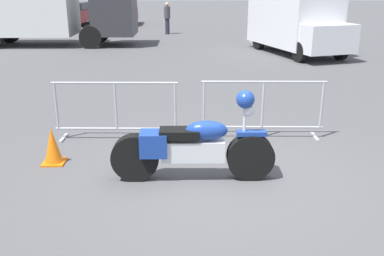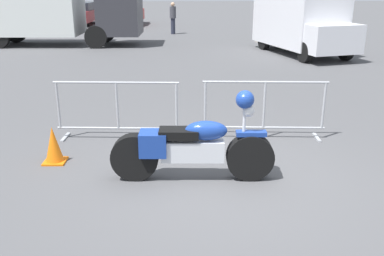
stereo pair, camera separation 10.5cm
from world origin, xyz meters
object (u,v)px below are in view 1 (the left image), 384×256
object	(u,v)px
parked_car_silver	(27,14)
parked_car_red	(121,14)
pedestrian	(167,17)
motorcycle	(193,147)
crowd_barrier_far	(263,109)
box_truck	(37,8)
parked_car_maroon	(75,13)
delivery_van	(296,22)
crowd_barrier_near	(116,110)
traffic_cone	(53,146)

from	to	relation	value
parked_car_silver	parked_car_red	world-z (taller)	parked_car_red
pedestrian	motorcycle	bearing A→B (deg)	159.37
crowd_barrier_far	box_truck	bearing A→B (deg)	122.08
parked_car_maroon	pedestrian	size ratio (longest dim) A/B	2.56
crowd_barrier_far	pedestrian	xyz separation A→B (m)	(-2.10, 16.60, 0.37)
delivery_van	pedestrian	distance (m)	8.63
parked_car_red	crowd_barrier_near	bearing A→B (deg)	-171.33
parked_car_red	pedestrian	world-z (taller)	pedestrian
motorcycle	pedestrian	distance (m)	18.35
traffic_cone	delivery_van	bearing A→B (deg)	58.48
motorcycle	crowd_barrier_near	bearing A→B (deg)	128.48
crowd_barrier_near	parked_car_silver	size ratio (longest dim) A/B	0.53
parked_car_maroon	crowd_barrier_near	bearing A→B (deg)	-163.74
motorcycle	delivery_van	world-z (taller)	delivery_van
parked_car_maroon	parked_car_red	xyz separation A→B (m)	(3.10, -0.44, 0.01)
delivery_van	box_truck	bearing A→B (deg)	-119.50
box_truck	traffic_cone	world-z (taller)	box_truck
parked_car_maroon	parked_car_red	bearing A→B (deg)	-96.28
crowd_barrier_far	parked_car_silver	size ratio (longest dim) A/B	0.53
crowd_barrier_far	box_truck	distance (m)	14.60
pedestrian	parked_car_silver	bearing A→B (deg)	37.18
box_truck	parked_car_red	size ratio (longest dim) A/B	1.77
box_truck	delivery_van	size ratio (longest dim) A/B	1.45
traffic_cone	crowd_barrier_near	bearing A→B (deg)	51.39
parked_car_silver	traffic_cone	world-z (taller)	parked_car_silver
parked_car_maroon	pedestrian	bearing A→B (deg)	-129.99
motorcycle	crowd_barrier_far	world-z (taller)	motorcycle
delivery_van	traffic_cone	bearing A→B (deg)	-47.58
parked_car_silver	box_truck	bearing A→B (deg)	-156.93
crowd_barrier_far	traffic_cone	xyz separation A→B (m)	(-3.51, -1.08, -0.27)
pedestrian	crowd_barrier_near	bearing A→B (deg)	155.05
pedestrian	crowd_barrier_far	bearing A→B (deg)	164.16
motorcycle	parked_car_silver	bearing A→B (deg)	114.13
parked_car_red	box_truck	bearing A→B (deg)	167.21
delivery_van	pedestrian	world-z (taller)	delivery_van
crowd_barrier_near	pedestrian	distance (m)	16.62
parked_car_maroon	delivery_van	bearing A→B (deg)	-135.52
box_truck	parked_car_red	bearing A→B (deg)	76.28
crowd_barrier_far	traffic_cone	bearing A→B (deg)	-162.93
delivery_van	parked_car_silver	xyz separation A→B (m)	(-14.60, 12.23, -0.53)
motorcycle	parked_car_red	bearing A→B (deg)	100.47
parked_car_maroon	traffic_cone	distance (m)	23.80
parked_car_silver	parked_car_red	bearing A→B (deg)	-89.99
motorcycle	delivery_van	size ratio (longest dim) A/B	0.44
parked_car_red	pedestrian	distance (m)	6.07
parked_car_maroon	parked_car_red	world-z (taller)	parked_car_red
crowd_barrier_near	traffic_cone	size ratio (longest dim) A/B	3.79
delivery_van	traffic_cone	distance (m)	12.73
crowd_barrier_near	parked_car_red	size ratio (longest dim) A/B	0.51
motorcycle	traffic_cone	world-z (taller)	motorcycle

